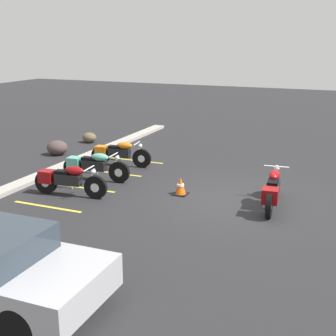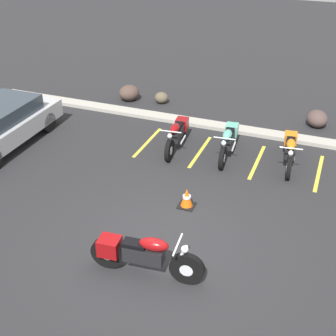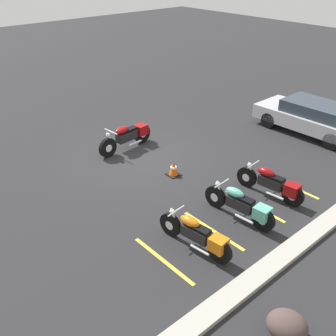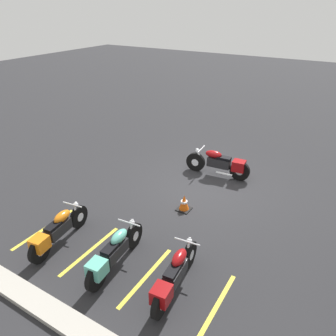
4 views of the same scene
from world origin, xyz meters
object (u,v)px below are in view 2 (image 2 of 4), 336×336
object	(u,v)px
traffic_cone	(187,198)
motorcycle_maroon_featured	(141,254)
parked_bike_1	(228,140)
parked_bike_2	(290,149)
parked_bike_0	(177,133)
landscape_rock_2	(129,93)
landscape_rock_1	(317,119)
landscape_rock_0	(161,98)

from	to	relation	value
traffic_cone	motorcycle_maroon_featured	bearing A→B (deg)	-91.65
parked_bike_1	parked_bike_2	bearing A→B (deg)	88.04
motorcycle_maroon_featured	parked_bike_0	xyz separation A→B (m)	(-1.25, 5.46, -0.04)
motorcycle_maroon_featured	parked_bike_2	distance (m)	6.05
parked_bike_2	traffic_cone	distance (m)	3.70
motorcycle_maroon_featured	landscape_rock_2	bearing A→B (deg)	111.69
landscape_rock_2	motorcycle_maroon_featured	bearing A→B (deg)	-63.19
landscape_rock_1	motorcycle_maroon_featured	bearing A→B (deg)	-106.70
motorcycle_maroon_featured	landscape_rock_2	size ratio (longest dim) A/B	3.05
landscape_rock_0	parked_bike_2	bearing A→B (deg)	-29.53
landscape_rock_2	parked_bike_0	bearing A→B (deg)	-44.33
motorcycle_maroon_featured	parked_bike_1	bearing A→B (deg)	81.72
parked_bike_1	traffic_cone	size ratio (longest dim) A/B	4.40
landscape_rock_0	landscape_rock_2	size ratio (longest dim) A/B	0.65
landscape_rock_1	landscape_rock_0	bearing A→B (deg)	179.75
motorcycle_maroon_featured	landscape_rock_2	distance (m)	9.39
parked_bike_2	landscape_rock_0	bearing A→B (deg)	-126.80
landscape_rock_1	traffic_cone	bearing A→B (deg)	-112.65
traffic_cone	landscape_rock_0	bearing A→B (deg)	117.24
parked_bike_2	traffic_cone	xyz separation A→B (m)	(-2.01, -3.10, -0.22)
parked_bike_0	landscape_rock_0	xyz separation A→B (m)	(-1.76, 3.10, -0.25)
landscape_rock_2	landscape_rock_0	bearing A→B (deg)	8.34
motorcycle_maroon_featured	landscape_rock_0	size ratio (longest dim) A/B	4.71
parked_bike_2	landscape_rock_2	size ratio (longest dim) A/B	2.77
parked_bike_0	parked_bike_1	distance (m)	1.56
motorcycle_maroon_featured	landscape_rock_0	world-z (taller)	motorcycle_maroon_featured
landscape_rock_0	landscape_rock_1	xyz separation A→B (m)	(5.57, -0.02, 0.07)
motorcycle_maroon_featured	landscape_rock_0	xyz separation A→B (m)	(-3.01, 8.56, -0.29)
motorcycle_maroon_featured	parked_bike_0	distance (m)	5.60
motorcycle_maroon_featured	parked_bike_2	world-z (taller)	motorcycle_maroon_featured
landscape_rock_1	landscape_rock_2	xyz separation A→B (m)	(-6.80, -0.16, 0.01)
parked_bike_1	landscape_rock_2	size ratio (longest dim) A/B	2.85
parked_bike_0	landscape_rock_0	world-z (taller)	parked_bike_0
landscape_rock_1	traffic_cone	distance (m)	6.46
motorcycle_maroon_featured	landscape_rock_2	world-z (taller)	motorcycle_maroon_featured
parked_bike_2	landscape_rock_2	bearing A→B (deg)	-120.43
traffic_cone	parked_bike_0	bearing A→B (deg)	114.61
parked_bike_0	parked_bike_2	xyz separation A→B (m)	(3.33, 0.22, -0.01)
parked_bike_1	landscape_rock_0	xyz separation A→B (m)	(-3.31, 2.97, -0.26)
parked_bike_0	landscape_rock_1	bearing A→B (deg)	123.24
landscape_rock_0	traffic_cone	size ratio (longest dim) A/B	1.00
motorcycle_maroon_featured	traffic_cone	bearing A→B (deg)	83.23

